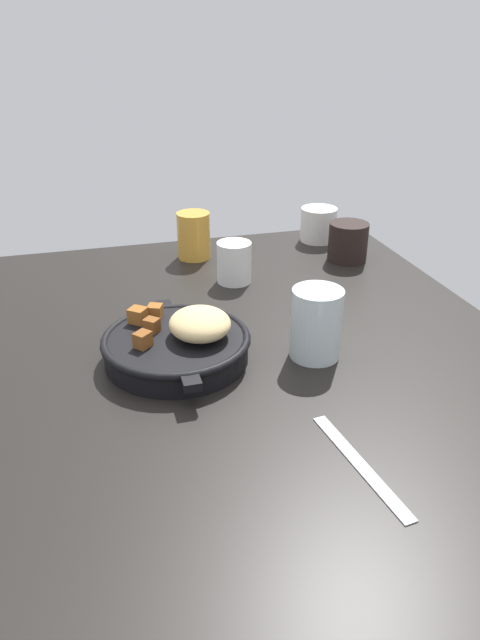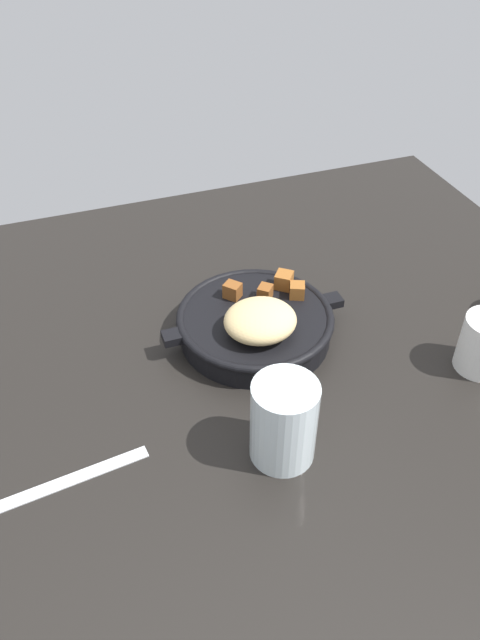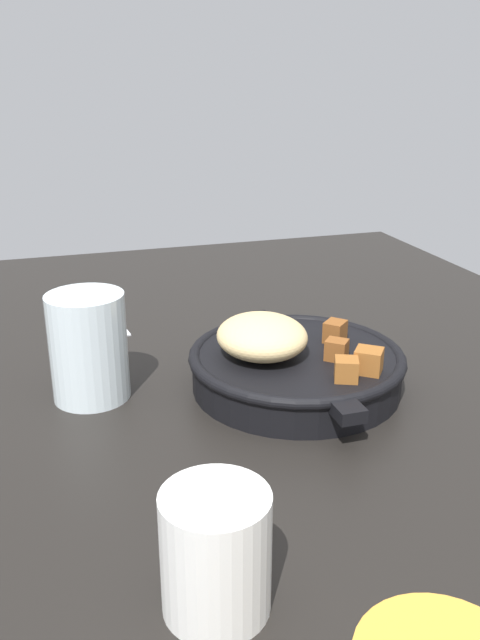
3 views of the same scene
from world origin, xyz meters
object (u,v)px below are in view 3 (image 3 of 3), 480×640
Objects in this scene: butter_knife at (106,311)px; cast_iron_skillet at (293,362)px; water_glass_tall at (89,347)px; white_creamer_pitcher at (216,552)px.

cast_iron_skillet is at bearing -158.25° from butter_knife.
white_creamer_pitcher is (-29.90, -4.46, -1.40)cm from water_glass_tall.
cast_iron_skillet is 32.31cm from butter_knife.
white_creamer_pitcher is (-54.17, -0.37, 3.75)cm from butter_knife.
water_glass_tall is at bearing 8.49° from white_creamer_pitcher.
water_glass_tall reaches higher than white_creamer_pitcher.
water_glass_tall is at bearing 78.64° from cast_iron_skillet.
white_creamer_pitcher is at bearing 173.33° from butter_knife.
cast_iron_skillet is at bearing -30.27° from white_creamer_pitcher.
white_creamer_pitcher is (-25.96, 15.15, 1.13)cm from cast_iron_skillet.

